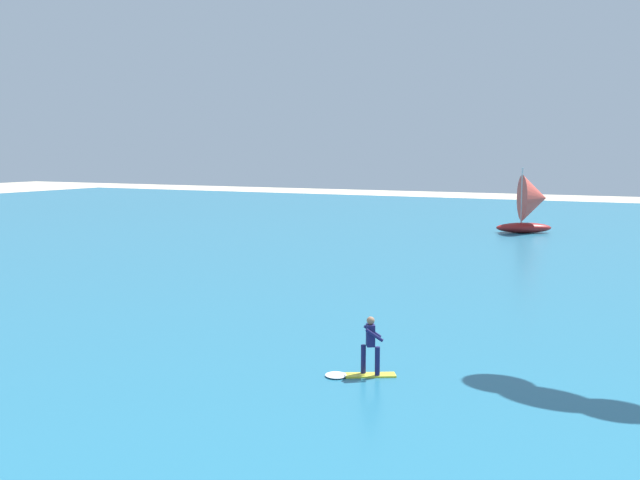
% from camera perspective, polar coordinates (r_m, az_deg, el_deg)
% --- Properties ---
extents(ocean, '(160.00, 90.00, 0.10)m').
position_cam_1_polar(ocean, '(55.35, 14.44, -0.20)').
color(ocean, '#236B89').
rests_on(ocean, ground).
extents(kitesurfer, '(1.97, 1.48, 1.67)m').
position_cam_1_polar(kitesurfer, '(22.16, 3.13, -8.20)').
color(kitesurfer, yellow).
rests_on(kitesurfer, ocean).
extents(sailboat_anchored_offshore, '(4.34, 3.88, 4.86)m').
position_cam_1_polar(sailboat_anchored_offshore, '(61.36, 14.94, 2.56)').
color(sailboat_anchored_offshore, maroon).
rests_on(sailboat_anchored_offshore, ocean).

